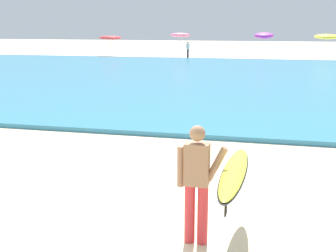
# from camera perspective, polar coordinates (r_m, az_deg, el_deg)

# --- Properties ---
(ground_plane) EXTENTS (160.00, 160.00, 0.00)m
(ground_plane) POSITION_cam_1_polar(r_m,az_deg,el_deg) (7.38, -9.48, -11.48)
(ground_plane) COLOR beige
(sea) EXTENTS (120.00, 28.00, 0.14)m
(sea) POSITION_cam_1_polar(r_m,az_deg,el_deg) (25.64, 7.22, 6.38)
(sea) COLOR teal
(sea) RESTS_ON ground
(surfer_with_board) EXTENTS (0.98, 2.66, 1.73)m
(surfer_with_board) POSITION_cam_1_polar(r_m,az_deg,el_deg) (6.02, 6.29, -6.53)
(surfer_with_board) COLOR red
(surfer_with_board) RESTS_ON ground
(beach_umbrella_0) EXTENTS (2.16, 2.16, 2.05)m
(beach_umbrella_0) POSITION_cam_1_polar(r_m,az_deg,el_deg) (43.35, -7.62, 11.46)
(beach_umbrella_0) COLOR beige
(beach_umbrella_0) RESTS_ON ground
(beach_umbrella_1) EXTENTS (1.91, 1.93, 2.36)m
(beach_umbrella_1) POSITION_cam_1_polar(r_m,az_deg,el_deg) (42.02, 1.62, 11.90)
(beach_umbrella_1) COLOR beige
(beach_umbrella_1) RESTS_ON ground
(beach_umbrella_2) EXTENTS (1.76, 1.80, 2.46)m
(beach_umbrella_2) POSITION_cam_1_polar(r_m,az_deg,el_deg) (41.30, 12.54, 11.55)
(beach_umbrella_2) COLOR beige
(beach_umbrella_2) RESTS_ON ground
(beach_umbrella_3) EXTENTS (2.23, 2.24, 2.30)m
(beach_umbrella_3) POSITION_cam_1_polar(r_m,az_deg,el_deg) (41.72, 20.21, 11.00)
(beach_umbrella_3) COLOR beige
(beach_umbrella_3) RESTS_ON ground
(beachgoer_near_row_left) EXTENTS (0.32, 0.20, 1.58)m
(beachgoer_near_row_left) POSITION_cam_1_polar(r_m,az_deg,el_deg) (40.96, 2.64, 10.07)
(beachgoer_near_row_left) COLOR #383842
(beachgoer_near_row_left) RESTS_ON ground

